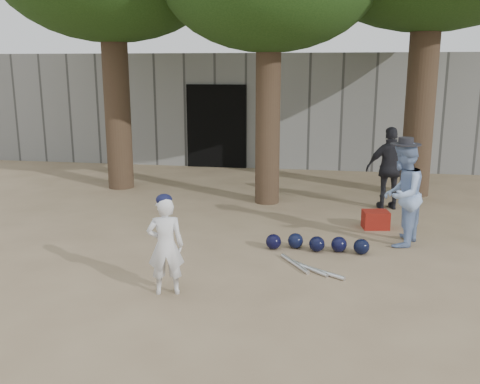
% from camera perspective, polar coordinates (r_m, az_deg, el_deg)
% --- Properties ---
extents(ground, '(70.00, 70.00, 0.00)m').
position_cam_1_polar(ground, '(6.93, -6.38, -9.36)').
color(ground, '#937C5E').
rests_on(ground, ground).
extents(boy_player, '(0.49, 0.39, 1.19)m').
position_cam_1_polar(boy_player, '(6.38, -7.94, -5.73)').
color(boy_player, silver).
rests_on(boy_player, ground).
extents(spectator_blue, '(0.83, 0.93, 1.58)m').
position_cam_1_polar(spectator_blue, '(8.35, 16.91, -0.26)').
color(spectator_blue, '#8AA6D6').
rests_on(spectator_blue, ground).
extents(spectator_dark, '(0.97, 0.54, 1.57)m').
position_cam_1_polar(spectator_dark, '(10.47, 15.74, 2.44)').
color(spectator_dark, black).
rests_on(spectator_dark, ground).
extents(red_bag, '(0.47, 0.39, 0.30)m').
position_cam_1_polar(red_bag, '(9.26, 14.26, -2.87)').
color(red_bag, maroon).
rests_on(red_bag, ground).
extents(back_building, '(16.00, 5.24, 3.00)m').
position_cam_1_polar(back_building, '(16.61, 3.43, 9.22)').
color(back_building, gray).
rests_on(back_building, ground).
extents(helmet_row, '(1.51, 0.34, 0.23)m').
position_cam_1_polar(helmet_row, '(7.98, 8.21, -5.45)').
color(helmet_row, black).
rests_on(helmet_row, ground).
extents(bat_pile, '(0.90, 0.78, 0.06)m').
position_cam_1_polar(bat_pile, '(7.29, 7.22, -8.00)').
color(bat_pile, silver).
rests_on(bat_pile, ground).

